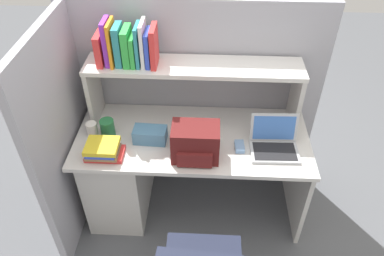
{
  "coord_description": "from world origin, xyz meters",
  "views": [
    {
      "loc": [
        0.1,
        -1.94,
        2.43
      ],
      "look_at": [
        0.0,
        -0.05,
        0.85
      ],
      "focal_mm": 35.12,
      "sensor_mm": 36.0,
      "label": 1
    }
  ],
  "objects_px": {
    "laptop": "(274,143)",
    "tissue_box": "(150,135)",
    "backpack": "(195,143)",
    "paper_cup": "(92,129)",
    "snack_canister": "(108,128)",
    "computer_mouse": "(239,146)"
  },
  "relations": [
    {
      "from": "laptop",
      "to": "tissue_box",
      "type": "height_order",
      "value": "laptop"
    },
    {
      "from": "backpack",
      "to": "paper_cup",
      "type": "relative_size",
      "value": 2.97
    },
    {
      "from": "backpack",
      "to": "paper_cup",
      "type": "bearing_deg",
      "value": 166.52
    },
    {
      "from": "tissue_box",
      "to": "laptop",
      "type": "bearing_deg",
      "value": 0.22
    },
    {
      "from": "backpack",
      "to": "paper_cup",
      "type": "height_order",
      "value": "backpack"
    },
    {
      "from": "laptop",
      "to": "tissue_box",
      "type": "relative_size",
      "value": 1.44
    },
    {
      "from": "backpack",
      "to": "snack_canister",
      "type": "distance_m",
      "value": 0.64
    },
    {
      "from": "computer_mouse",
      "to": "tissue_box",
      "type": "distance_m",
      "value": 0.6
    },
    {
      "from": "backpack",
      "to": "snack_canister",
      "type": "bearing_deg",
      "value": 163.69
    },
    {
      "from": "computer_mouse",
      "to": "paper_cup",
      "type": "xyz_separation_m",
      "value": [
        -1.0,
        0.08,
        0.03
      ]
    },
    {
      "from": "laptop",
      "to": "snack_canister",
      "type": "relative_size",
      "value": 2.56
    },
    {
      "from": "paper_cup",
      "to": "tissue_box",
      "type": "bearing_deg",
      "value": -5.13
    },
    {
      "from": "paper_cup",
      "to": "laptop",
      "type": "bearing_deg",
      "value": -3.39
    },
    {
      "from": "laptop",
      "to": "computer_mouse",
      "type": "relative_size",
      "value": 3.05
    },
    {
      "from": "computer_mouse",
      "to": "snack_canister",
      "type": "height_order",
      "value": "snack_canister"
    },
    {
      "from": "laptop",
      "to": "computer_mouse",
      "type": "bearing_deg",
      "value": -177.09
    },
    {
      "from": "snack_canister",
      "to": "laptop",
      "type": "bearing_deg",
      "value": -4.04
    },
    {
      "from": "paper_cup",
      "to": "snack_canister",
      "type": "bearing_deg",
      "value": 3.47
    },
    {
      "from": "backpack",
      "to": "laptop",
      "type": "bearing_deg",
      "value": 10.89
    },
    {
      "from": "backpack",
      "to": "tissue_box",
      "type": "distance_m",
      "value": 0.34
    },
    {
      "from": "backpack",
      "to": "computer_mouse",
      "type": "relative_size",
      "value": 2.88
    },
    {
      "from": "tissue_box",
      "to": "snack_canister",
      "type": "xyz_separation_m",
      "value": [
        -0.3,
        0.04,
        0.01
      ]
    }
  ]
}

